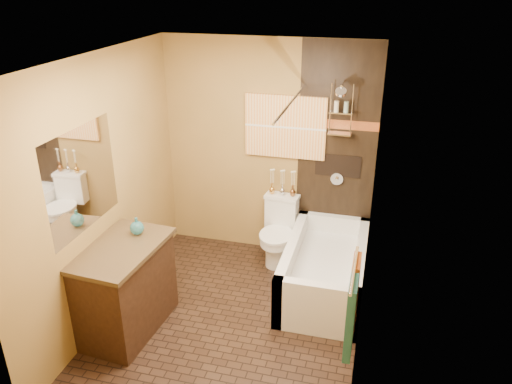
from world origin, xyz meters
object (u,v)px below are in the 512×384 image
(vanity, at_px, (124,288))
(toilet, at_px, (278,231))
(sunset_painting, at_px, (285,127))
(bathtub, at_px, (324,273))

(vanity, bearing_deg, toilet, 57.99)
(sunset_painting, xyz_separation_m, bathtub, (0.60, -0.73, -1.33))
(bathtub, height_order, toilet, toilet)
(toilet, bearing_deg, sunset_painting, 95.80)
(bathtub, relative_size, toilet, 1.96)
(vanity, bearing_deg, sunset_painting, 62.14)
(toilet, bearing_deg, vanity, -120.61)
(sunset_painting, bearing_deg, bathtub, -50.39)
(sunset_painting, relative_size, vanity, 0.87)
(toilet, height_order, vanity, vanity)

